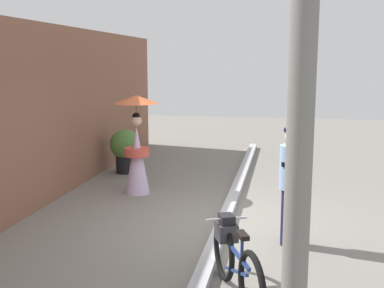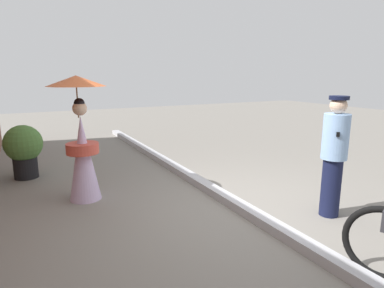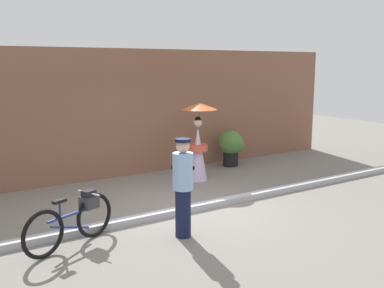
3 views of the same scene
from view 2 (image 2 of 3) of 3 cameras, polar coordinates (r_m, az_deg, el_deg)
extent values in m
plane|color=gray|center=(4.90, 8.30, -11.33)|extent=(30.00, 30.00, 0.00)
cube|color=#B2B2B7|center=(4.87, 8.32, -10.68)|extent=(14.00, 0.20, 0.12)
torus|color=black|center=(3.69, 30.47, -14.80)|extent=(0.71, 0.35, 0.74)
cylinder|color=#141938|center=(4.93, 23.08, -6.97)|extent=(0.26, 0.26, 0.82)
cylinder|color=#8CB2E0|center=(4.76, 23.79, 1.19)|extent=(0.34, 0.34, 0.61)
sphere|color=#D8B293|center=(4.70, 24.22, 6.17)|extent=(0.22, 0.22, 0.22)
cylinder|color=black|center=(4.70, 24.33, 7.37)|extent=(0.25, 0.25, 0.05)
cube|color=black|center=(4.75, 23.85, 1.91)|extent=(0.30, 0.29, 0.06)
cone|color=silver|center=(5.31, -18.47, -2.38)|extent=(0.48, 0.48, 1.33)
cylinder|color=#D14C3D|center=(5.28, -18.58, -0.71)|extent=(0.49, 0.49, 0.16)
sphere|color=beige|center=(5.18, -19.04, 5.90)|extent=(0.21, 0.21, 0.21)
sphere|color=black|center=(5.18, -19.09, 6.72)|extent=(0.16, 0.16, 0.16)
cylinder|color=olive|center=(5.23, -19.39, 7.35)|extent=(0.02, 0.02, 0.55)
cone|color=orange|center=(5.22, -19.61, 10.35)|extent=(0.87, 0.87, 0.16)
cylinder|color=black|center=(6.97, -27.02, -3.71)|extent=(0.43, 0.43, 0.39)
sphere|color=#4C7A38|center=(6.86, -27.40, 0.10)|extent=(0.69, 0.69, 0.69)
sphere|color=#4C7A38|center=(7.05, -26.51, -0.25)|extent=(0.38, 0.38, 0.38)
camera|label=1|loc=(5.15, 109.43, 2.88)|focal=44.91mm
camera|label=3|loc=(9.73, 68.24, 9.98)|focal=41.24mm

